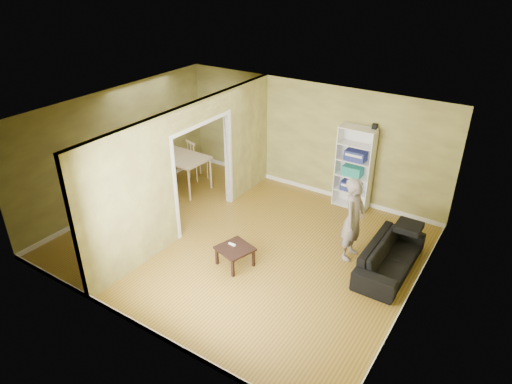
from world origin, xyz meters
TOP-DOWN VIEW (x-y plane):
  - room_shell at (0.00, 0.00)m, footprint 6.50×6.50m
  - partition at (-1.20, 0.00)m, footprint 0.22×5.50m
  - wall_speaker at (1.50, 2.69)m, footprint 0.10×0.10m
  - sofa at (2.70, 0.75)m, footprint 1.91×0.82m
  - person at (1.94, 0.75)m, footprint 0.69×0.54m
  - bookshelf at (1.21, 2.60)m, footprint 0.78×0.34m
  - paper_box_navy_a at (1.17, 2.56)m, footprint 0.40×0.26m
  - paper_box_teal at (1.18, 2.56)m, footprint 0.42×0.27m
  - paper_box_navy_b at (1.21, 2.56)m, footprint 0.44×0.28m
  - coffee_table at (0.31, -0.66)m, footprint 0.57×0.57m
  - game_controller at (0.21, -0.61)m, footprint 0.14×0.04m
  - dining_table at (-2.57, 1.18)m, footprint 1.30×0.87m
  - chair_left at (-3.26, 1.21)m, footprint 0.43×0.43m
  - chair_near at (-2.55, 0.55)m, footprint 0.52×0.52m
  - chair_far at (-2.58, 1.81)m, footprint 0.59×0.59m

SIDE VIEW (x-z plane):
  - coffee_table at x=0.31m, z-range 0.13..0.51m
  - sofa at x=2.70m, z-range 0.00..0.73m
  - game_controller at x=0.21m, z-range 0.38..0.41m
  - chair_left at x=-3.26m, z-range 0.00..0.87m
  - chair_near at x=-2.55m, z-range 0.00..0.93m
  - paper_box_navy_a at x=1.17m, z-range 0.39..0.60m
  - chair_far at x=-2.58m, z-range 0.00..1.03m
  - dining_table at x=-2.57m, z-range 0.33..1.14m
  - paper_box_teal at x=1.18m, z-range 0.76..0.97m
  - bookshelf at x=1.21m, z-range 0.00..1.86m
  - person at x=1.94m, z-range 0.00..1.89m
  - paper_box_navy_b at x=1.21m, z-range 1.12..1.34m
  - room_shell at x=0.00m, z-range -1.95..4.55m
  - partition at x=-1.20m, z-range 0.00..2.60m
  - wall_speaker at x=1.50m, z-range 1.85..1.95m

